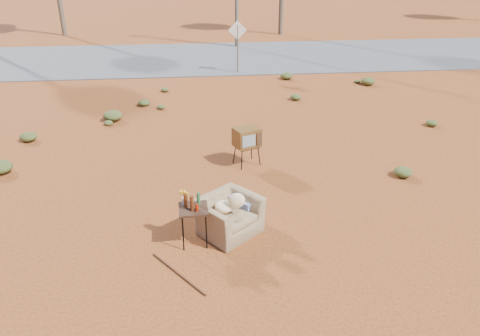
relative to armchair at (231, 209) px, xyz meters
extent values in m
plane|color=brown|center=(-0.19, 0.07, -0.46)|extent=(140.00, 140.00, 0.00)
cube|color=#565659|center=(-0.19, 15.07, -0.44)|extent=(140.00, 7.00, 0.04)
imported|color=olive|center=(-0.06, -0.08, 0.03)|extent=(1.33, 1.28, 0.98)
ellipsoid|color=#FCD79A|center=(-0.14, -0.07, 0.11)|extent=(0.35, 0.35, 0.21)
ellipsoid|color=#FCD79A|center=(0.10, -0.19, 0.30)|extent=(0.31, 0.16, 0.31)
cube|color=navy|center=(0.27, 0.34, -0.17)|extent=(0.83, 0.86, 0.57)
cube|color=black|center=(0.65, 2.94, 0.03)|extent=(0.66, 0.59, 0.03)
cylinder|color=black|center=(0.50, 2.67, -0.21)|extent=(0.03, 0.03, 0.49)
cylinder|color=black|center=(0.95, 2.86, -0.21)|extent=(0.03, 0.03, 0.49)
cylinder|color=black|center=(0.35, 3.02, -0.21)|extent=(0.03, 0.03, 0.49)
cylinder|color=black|center=(0.80, 3.22, -0.21)|extent=(0.03, 0.03, 0.49)
cube|color=brown|center=(0.65, 2.94, 0.29)|extent=(0.75, 0.67, 0.47)
cube|color=gray|center=(0.67, 2.68, 0.29)|extent=(0.34, 0.16, 0.29)
cube|color=#472D19|center=(0.94, 2.80, 0.29)|extent=(0.13, 0.07, 0.33)
cube|color=#392114|center=(-0.72, -0.38, 0.28)|extent=(0.54, 0.54, 0.04)
cylinder|color=black|center=(-0.92, -0.59, -0.09)|extent=(0.03, 0.03, 0.74)
cylinder|color=black|center=(-0.50, -0.58, -0.09)|extent=(0.03, 0.03, 0.74)
cylinder|color=black|center=(-0.93, -0.17, -0.09)|extent=(0.03, 0.03, 0.74)
cylinder|color=black|center=(-0.51, -0.16, -0.09)|extent=(0.03, 0.03, 0.74)
cylinder|color=#50210D|center=(-0.84, -0.33, 0.44)|extent=(0.07, 0.07, 0.27)
cylinder|color=#50210D|center=(-0.73, -0.46, 0.45)|extent=(0.07, 0.07, 0.29)
cylinder|color=#285D2C|center=(-0.61, -0.27, 0.43)|extent=(0.06, 0.06, 0.25)
cylinder|color=#BA2E0E|center=(-0.65, -0.48, 0.37)|extent=(0.07, 0.07, 0.14)
cylinder|color=silver|center=(-0.88, -0.22, 0.37)|extent=(0.08, 0.08, 0.15)
ellipsoid|color=orange|center=(-0.88, -0.22, 0.54)|extent=(0.17, 0.17, 0.13)
cylinder|color=#4A2513|center=(-1.02, -1.29, -0.44)|extent=(0.92, 1.21, 0.04)
cylinder|color=brown|center=(1.31, 12.07, 0.54)|extent=(0.06, 0.06, 2.00)
cube|color=silver|center=(1.31, 12.07, 1.34)|extent=(0.78, 0.04, 0.78)
ellipsoid|color=#434920|center=(-5.39, 3.07, -0.30)|extent=(0.56, 0.56, 0.31)
ellipsoid|color=#434920|center=(4.31, 1.87, -0.34)|extent=(0.44, 0.44, 0.24)
ellipsoid|color=#434920|center=(-3.19, 6.57, -0.29)|extent=(0.60, 0.60, 0.33)
ellipsoid|color=#434920|center=(6.61, 5.07, -0.36)|extent=(0.36, 0.36, 0.20)
ellipsoid|color=#434920|center=(3.01, 8.07, -0.35)|extent=(0.40, 0.40, 0.22)
ellipsoid|color=#434920|center=(-1.69, 9.57, -0.37)|extent=(0.30, 0.30, 0.17)
camera|label=1|loc=(-0.62, -7.73, 4.66)|focal=35.00mm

